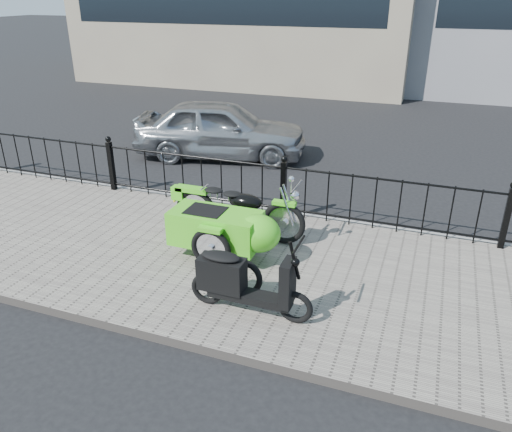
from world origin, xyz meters
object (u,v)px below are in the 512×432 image
(spare_tire, at_px, (241,278))
(sedan_car, at_px, (221,129))
(scooter, at_px, (241,282))
(motorcycle_sidecar, at_px, (231,225))

(spare_tire, xyz_separation_m, sedan_car, (-2.79, 5.65, 0.29))
(scooter, height_order, sedan_car, sedan_car)
(scooter, distance_m, sedan_car, 6.59)
(motorcycle_sidecar, bearing_deg, spare_tire, -60.75)
(scooter, xyz_separation_m, sedan_car, (-2.91, 5.92, 0.16))
(spare_tire, distance_m, sedan_car, 6.30)
(motorcycle_sidecar, xyz_separation_m, spare_tire, (0.56, -1.01, -0.20))
(spare_tire, bearing_deg, scooter, -66.87)
(motorcycle_sidecar, distance_m, spare_tire, 1.17)
(scooter, xyz_separation_m, spare_tire, (-0.12, 0.27, -0.14))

